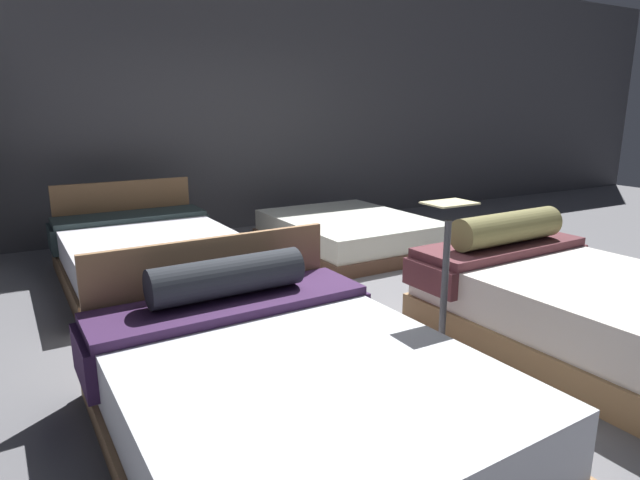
% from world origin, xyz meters
% --- Properties ---
extents(ground_plane, '(18.00, 18.00, 0.02)m').
position_xyz_m(ground_plane, '(0.00, 0.00, -0.01)').
color(ground_plane, slate).
extents(showroom_back_wall, '(18.00, 0.06, 3.50)m').
position_xyz_m(showroom_back_wall, '(0.00, 3.18, 1.75)').
color(showroom_back_wall, '#47474C').
rests_on(showroom_back_wall, ground_plane).
extents(bed_0, '(1.76, 2.17, 0.82)m').
position_xyz_m(bed_0, '(-1.07, -1.49, 0.25)').
color(bed_0, '#9A714B').
rests_on(bed_0, ground_plane).
extents(bed_1, '(1.57, 2.05, 0.83)m').
position_xyz_m(bed_1, '(1.13, -1.48, 0.28)').
color(bed_1, '#98744D').
rests_on(bed_1, ground_plane).
extents(bed_2, '(1.60, 2.08, 0.83)m').
position_xyz_m(bed_2, '(-1.13, 1.43, 0.24)').
color(bed_2, brown).
rests_on(bed_2, ground_plane).
extents(bed_3, '(1.61, 2.00, 0.38)m').
position_xyz_m(bed_3, '(1.15, 1.46, 0.19)').
color(bed_3, brown).
rests_on(bed_3, ground_plane).
extents(price_sign, '(0.28, 0.24, 1.08)m').
position_xyz_m(price_sign, '(0.00, -1.40, 0.42)').
color(price_sign, '#3F3F44').
rests_on(price_sign, ground_plane).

